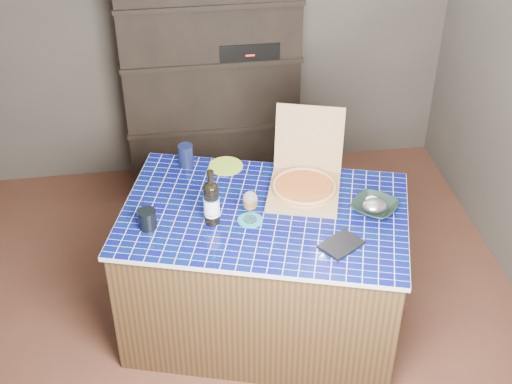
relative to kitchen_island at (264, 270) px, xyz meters
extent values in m
plane|color=brown|center=(-0.14, 0.01, -0.41)|extent=(3.50, 3.50, 0.00)
plane|color=#4C4842|center=(-0.14, 1.76, 0.84)|extent=(3.50, 0.00, 3.50)
cube|color=black|center=(-0.14, 1.54, 0.49)|extent=(1.20, 0.40, 1.80)
cube|color=black|center=(0.11, 1.49, 0.71)|extent=(0.40, 0.32, 0.12)
cube|color=#4F351F|center=(0.00, 0.00, -0.01)|extent=(1.67, 1.30, 0.80)
cube|color=#051555|center=(0.00, 0.00, 0.40)|extent=(1.72, 1.35, 0.03)
cube|color=#A07452|center=(0.24, 0.12, 0.43)|extent=(0.47, 0.47, 0.04)
cube|color=#A07452|center=(0.30, 0.34, 0.64)|extent=(0.39, 0.19, 0.37)
cylinder|color=#B37F4A|center=(0.24, 0.12, 0.46)|extent=(0.35, 0.35, 0.01)
cylinder|color=maroon|center=(0.24, 0.12, 0.47)|extent=(0.31, 0.31, 0.01)
torus|color=#B37F4A|center=(0.24, 0.12, 0.48)|extent=(0.35, 0.35, 0.02)
cylinder|color=black|center=(-0.28, -0.04, 0.52)|extent=(0.08, 0.08, 0.22)
ellipsoid|color=black|center=(-0.28, -0.04, 0.63)|extent=(0.08, 0.08, 0.04)
cylinder|color=black|center=(-0.28, -0.04, 0.69)|extent=(0.03, 0.03, 0.09)
cylinder|color=white|center=(-0.28, -0.04, 0.51)|extent=(0.08, 0.08, 0.10)
cylinder|color=#4186E0|center=(-0.28, -0.04, 0.48)|extent=(0.09, 0.09, 0.01)
cylinder|color=#4186E0|center=(-0.28, -0.04, 0.57)|extent=(0.09, 0.09, 0.01)
cylinder|color=teal|center=(-0.08, -0.06, 0.42)|extent=(0.13, 0.13, 0.01)
cylinder|color=white|center=(-0.08, -0.06, 0.42)|extent=(0.07, 0.07, 0.00)
cylinder|color=white|center=(-0.08, -0.06, 0.46)|extent=(0.01, 0.01, 0.08)
ellipsoid|color=white|center=(-0.08, -0.06, 0.54)|extent=(0.08, 0.08, 0.11)
cylinder|color=gold|center=(-0.08, -0.06, 0.53)|extent=(0.07, 0.07, 0.05)
cylinder|color=white|center=(-0.08, -0.06, 0.56)|extent=(0.07, 0.07, 0.02)
cylinder|color=black|center=(-0.61, -0.04, 0.47)|extent=(0.09, 0.09, 0.10)
cube|color=black|center=(0.34, -0.33, 0.42)|extent=(0.25, 0.23, 0.02)
imported|color=black|center=(0.58, -0.08, 0.44)|extent=(0.33, 0.33, 0.06)
ellipsoid|color=silver|center=(0.58, -0.08, 0.45)|extent=(0.14, 0.11, 0.06)
cylinder|color=white|center=(0.57, -0.04, 0.44)|extent=(0.07, 0.07, 0.06)
cylinder|color=#0E1434|center=(-0.38, 0.51, 0.48)|extent=(0.09, 0.09, 0.13)
cylinder|color=#96C72A|center=(-0.15, 0.46, 0.42)|extent=(0.20, 0.20, 0.01)
camera|label=1|loc=(-0.47, -2.96, 2.71)|focal=50.00mm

